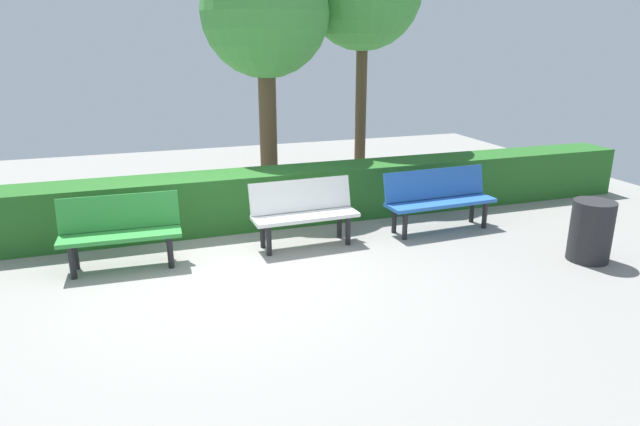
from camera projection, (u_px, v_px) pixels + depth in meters
name	position (u px, v px, depth m)	size (l,w,h in m)	color
ground_plane	(229.00, 276.00, 6.38)	(16.00, 16.00, 0.00)	gray
bench_blue	(438.00, 197.00, 7.83)	(1.63, 0.54, 0.86)	blue
bench_white	(304.00, 210.00, 7.23)	(1.40, 0.51, 0.86)	white
bench_green	(120.00, 229.00, 6.52)	(1.40, 0.50, 0.86)	#2D8C38
hedge_row	(275.00, 197.00, 8.13)	(11.99, 0.70, 0.80)	#266023
tree_mid	(265.00, 15.00, 8.89)	(2.10, 2.10, 4.09)	brown
trash_bin	(591.00, 231.00, 6.73)	(0.50, 0.50, 0.76)	#262628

